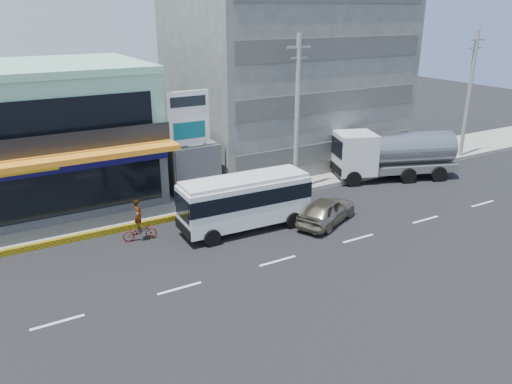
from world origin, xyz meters
TOP-DOWN VIEW (x-y plane):
  - ground at (0.00, 0.00)m, footprint 120.00×120.00m
  - sidewalk at (5.00, 9.50)m, footprint 70.00×5.00m
  - shop_building at (-8.00, 13.95)m, footprint 12.40×11.70m
  - concrete_building at (10.00, 15.00)m, footprint 16.00×12.00m
  - gap_structure at (0.00, 12.00)m, footprint 3.00×6.00m
  - satellite_dish at (0.00, 11.00)m, footprint 1.50×1.50m
  - billboard at (-0.50, 9.20)m, footprint 2.60×0.18m
  - utility_pole_near at (6.00, 7.40)m, footprint 1.60×0.30m
  - utility_pole_far at (22.00, 7.40)m, footprint 1.60×0.30m
  - minibus at (0.43, 4.05)m, footprint 7.16×2.70m
  - sedan at (4.78, 2.48)m, footprint 4.79×3.51m
  - tanker_truck at (13.47, 6.63)m, footprint 8.92×5.28m
  - motorcycle_rider at (-4.97, 5.55)m, footprint 1.82×0.86m

SIDE VIEW (x-z plane):
  - ground at x=0.00m, z-range 0.00..0.00m
  - sidewalk at x=5.00m, z-range 0.00..0.30m
  - motorcycle_rider at x=-4.97m, z-range -0.38..1.86m
  - sedan at x=4.78m, z-range 0.00..1.52m
  - gap_structure at x=0.00m, z-range 0.00..3.50m
  - minibus at x=0.43m, z-range 0.29..3.25m
  - tanker_truck at x=13.47m, z-range 0.13..3.51m
  - satellite_dish at x=0.00m, z-range 3.50..3.65m
  - shop_building at x=-8.00m, z-range 0.00..8.00m
  - billboard at x=-0.50m, z-range 1.48..8.38m
  - utility_pole_near at x=6.00m, z-range 0.15..10.15m
  - utility_pole_far at x=22.00m, z-range 0.15..10.15m
  - concrete_building at x=10.00m, z-range 0.00..14.00m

